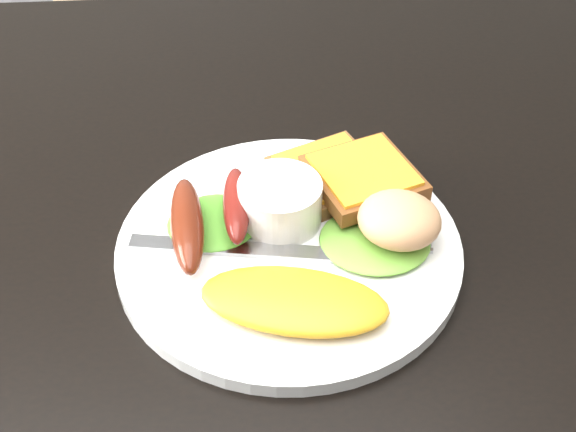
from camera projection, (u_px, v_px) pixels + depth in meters
The scene contains 12 objects.
dining_table at pixel (266, 238), 0.68m from camera, with size 1.20×0.80×0.04m, color black.
plate at pixel (289, 249), 0.63m from camera, with size 0.27×0.27×0.01m, color white.
lettuce_left at pixel (214, 222), 0.64m from camera, with size 0.08×0.07×0.01m, color #389129.
lettuce_right at pixel (375, 240), 0.62m from camera, with size 0.09×0.08×0.01m, color #569526.
omelette at pixel (294, 301), 0.57m from camera, with size 0.14×0.06×0.02m, color yellow.
sausage_a at pixel (187, 224), 0.61m from camera, with size 0.03×0.11×0.03m, color #5E1C11.
sausage_b at pixel (236, 205), 0.63m from camera, with size 0.02×0.09×0.02m, color maroon.
ramekin at pixel (280, 203), 0.64m from camera, with size 0.07×0.07×0.04m, color white.
toast_a at pixel (329, 176), 0.68m from camera, with size 0.08×0.08×0.01m, color brown.
toast_b at pixel (363, 178), 0.66m from camera, with size 0.08×0.08×0.01m, color brown.
potato_salad at pixel (399, 220), 0.61m from camera, with size 0.06×0.06×0.03m, color beige.
fork at pixel (241, 249), 0.62m from camera, with size 0.17×0.01×0.00m, color #ADAFB7.
Camera 1 is at (-0.02, -0.49, 1.20)m, focal length 50.00 mm.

